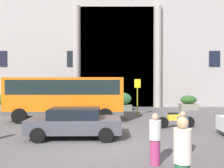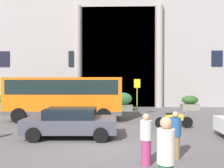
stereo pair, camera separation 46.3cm
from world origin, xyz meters
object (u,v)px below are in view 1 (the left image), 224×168
at_px(parked_compact_extra, 74,122).
at_px(pedestrian_man_red_shirt, 182,161).
at_px(hedge_planter_west, 188,103).
at_px(hedge_planter_entrance_left, 121,102).
at_px(motorcycle_far_end, 60,119).
at_px(motorcycle_near_kerb, 175,119).
at_px(bus_stop_sign, 137,93).
at_px(hedge_planter_far_west, 79,101).
at_px(hedge_planter_east, 43,102).
at_px(hedge_planter_far_east, 5,102).
at_px(orange_minibus, 66,95).
at_px(pedestrian_woman_with_bag, 182,135).
at_px(pedestrian_child_trailing, 155,139).

height_order(parked_compact_extra, pedestrian_man_red_shirt, pedestrian_man_red_shirt).
bearing_deg(parked_compact_extra, hedge_planter_west, 48.84).
xyz_separation_m(hedge_planter_entrance_left, motorcycle_far_end, (-3.57, -7.13, -0.27)).
xyz_separation_m(hedge_planter_entrance_left, motorcycle_near_kerb, (2.56, -7.17, -0.27)).
bearing_deg(hedge_planter_west, bus_stop_sign, -142.46).
bearing_deg(hedge_planter_entrance_left, hedge_planter_west, 6.68).
relative_size(hedge_planter_far_west, pedestrian_man_red_shirt, 0.87).
xyz_separation_m(hedge_planter_entrance_left, pedestrian_man_red_shirt, (0.58, -14.98, 0.20)).
relative_size(bus_stop_sign, hedge_planter_east, 1.45).
relative_size(hedge_planter_west, hedge_planter_far_west, 0.92).
bearing_deg(hedge_planter_far_east, parked_compact_extra, -52.17).
xyz_separation_m(hedge_planter_west, pedestrian_man_red_shirt, (-5.23, -15.66, 0.34)).
relative_size(hedge_planter_west, hedge_planter_far_east, 0.70).
relative_size(hedge_planter_west, hedge_planter_east, 0.81).
bearing_deg(orange_minibus, hedge_planter_east, 119.87).
relative_size(bus_stop_sign, hedge_planter_far_east, 1.25).
bearing_deg(bus_stop_sign, orange_minibus, -160.68).
bearing_deg(motorcycle_far_end, motorcycle_near_kerb, -0.71).
relative_size(bus_stop_sign, parked_compact_extra, 0.64).
distance_m(bus_stop_sign, motorcycle_near_kerb, 4.57).
height_order(hedge_planter_far_west, parked_compact_extra, hedge_planter_far_west).
xyz_separation_m(motorcycle_far_end, pedestrian_man_red_shirt, (4.15, -7.85, 0.47)).
relative_size(bus_stop_sign, pedestrian_woman_with_bag, 1.70).
bearing_deg(hedge_planter_west, orange_minibus, -150.66).
xyz_separation_m(bus_stop_sign, hedge_planter_west, (4.84, 3.72, -1.03)).
bearing_deg(hedge_planter_east, pedestrian_man_red_shirt, -64.49).
bearing_deg(hedge_planter_east, bus_stop_sign, -23.49).
height_order(hedge_planter_west, motorcycle_near_kerb, hedge_planter_west).
distance_m(pedestrian_man_red_shirt, pedestrian_woman_with_bag, 3.10).
xyz_separation_m(hedge_planter_far_west, pedestrian_child_trailing, (4.10, -13.15, 0.02)).
distance_m(hedge_planter_far_west, parked_compact_extra, 9.82).
bearing_deg(motorcycle_near_kerb, pedestrian_child_trailing, -118.68).
height_order(bus_stop_sign, hedge_planter_east, bus_stop_sign).
distance_m(motorcycle_far_end, motorcycle_near_kerb, 6.12).
xyz_separation_m(bus_stop_sign, pedestrian_man_red_shirt, (-0.39, -11.94, -0.69)).
relative_size(hedge_planter_west, parked_compact_extra, 0.36).
distance_m(hedge_planter_west, motorcycle_near_kerb, 8.50).
xyz_separation_m(pedestrian_child_trailing, pedestrian_woman_with_bag, (1.02, 0.60, -0.01)).
bearing_deg(hedge_planter_east, hedge_planter_west, 1.76).
xyz_separation_m(hedge_planter_entrance_left, parked_compact_extra, (-2.49, -9.22, -0.05)).
height_order(orange_minibus, hedge_planter_entrance_left, orange_minibus).
bearing_deg(hedge_planter_east, parked_compact_extra, -66.10).
relative_size(pedestrian_child_trailing, pedestrian_woman_with_bag, 1.01).
bearing_deg(parked_compact_extra, hedge_planter_entrance_left, 73.71).
relative_size(hedge_planter_far_west, motorcycle_far_end, 0.77).
height_order(hedge_planter_entrance_left, pedestrian_woman_with_bag, pedestrian_woman_with_bag).
relative_size(hedge_planter_far_west, pedestrian_woman_with_bag, 1.03).
height_order(hedge_planter_east, motorcycle_far_end, hedge_planter_east).
height_order(hedge_planter_west, pedestrian_man_red_shirt, pedestrian_man_red_shirt).
height_order(hedge_planter_far_west, hedge_planter_east, hedge_planter_far_west).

